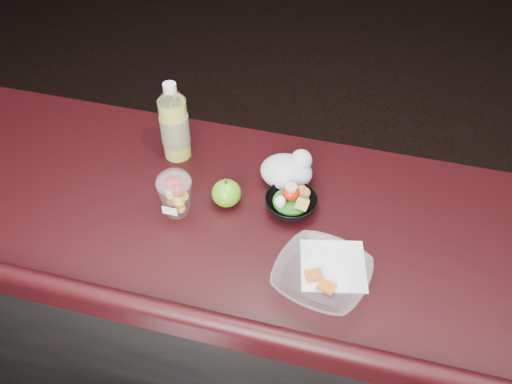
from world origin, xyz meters
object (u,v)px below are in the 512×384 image
fruit_cup (175,193)px  green_apple (226,193)px  snack_bowl (291,203)px  lemonade_bottle (175,127)px  takeout_bowl (322,276)px

fruit_cup → green_apple: bearing=27.5°
snack_bowl → green_apple: bearing=-173.5°
fruit_cup → snack_bowl: size_ratio=0.89×
lemonade_bottle → fruit_cup: lemonade_bottle is taller
takeout_bowl → lemonade_bottle: bearing=144.5°
green_apple → snack_bowl: green_apple is taller
snack_bowl → lemonade_bottle: bearing=160.1°
snack_bowl → takeout_bowl: bearing=-60.6°
lemonade_bottle → snack_bowl: size_ratio=1.66×
fruit_cup → green_apple: size_ratio=1.60×
snack_bowl → takeout_bowl: snack_bowl is taller
lemonade_bottle → fruit_cup: bearing=-70.1°
lemonade_bottle → takeout_bowl: size_ratio=0.93×
fruit_cup → snack_bowl: fruit_cup is taller
lemonade_bottle → takeout_bowl: lemonade_bottle is taller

